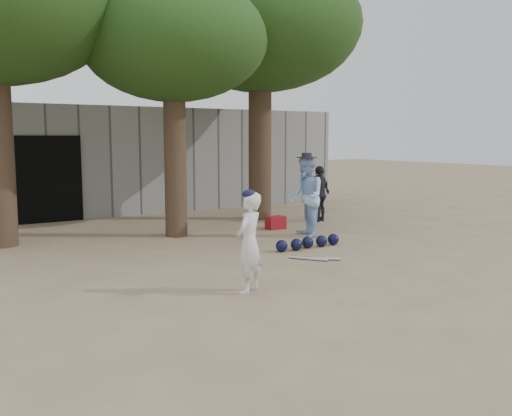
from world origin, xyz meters
TOP-DOWN VIEW (x-y plane):
  - ground at (0.00, 0.00)m, footprint 70.00×70.00m
  - boy_player at (-0.53, -0.56)m, footprint 0.61×0.56m
  - spectator_blue at (2.90, 2.53)m, footprint 0.91×1.02m
  - spectator_dark at (4.64, 4.18)m, footprint 0.91×0.62m
  - red_bag at (2.98, 3.79)m, footprint 0.45×0.36m
  - back_building at (-0.00, 10.33)m, footprint 16.00×5.24m
  - helmet_row at (2.14, 1.48)m, footprint 1.51×0.29m
  - bat_pile at (1.56, 0.58)m, footprint 0.69×0.70m
  - tree_row at (0.74, 5.02)m, footprint 11.40×5.80m

SIDE VIEW (x-z plane):
  - ground at x=0.00m, z-range 0.00..0.00m
  - bat_pile at x=1.56m, z-range 0.00..0.06m
  - helmet_row at x=2.14m, z-range 0.00..0.23m
  - red_bag at x=2.98m, z-range 0.00..0.30m
  - boy_player at x=-0.53m, z-range 0.00..1.41m
  - spectator_dark at x=4.64m, z-range 0.00..1.43m
  - spectator_blue at x=2.90m, z-range 0.00..1.76m
  - back_building at x=0.00m, z-range 0.00..3.00m
  - tree_row at x=0.74m, z-range 1.34..8.03m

